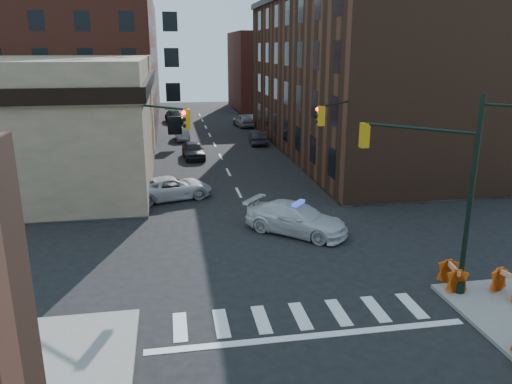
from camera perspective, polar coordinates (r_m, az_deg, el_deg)
name	(u,v)px	position (r m, az deg, el deg)	size (l,w,h in m)	color
ground	(266,247)	(25.39, 1.16, -6.35)	(140.00, 140.00, 0.00)	black
sidewalk_ne	(402,130)	(62.92, 16.30, 6.77)	(34.00, 54.50, 0.15)	gray
apartment_block	(40,26)	(64.56, -23.47, 16.99)	(25.00, 25.00, 24.00)	maroon
commercial_row_ne	(357,77)	(48.83, 11.44, 12.72)	(14.00, 34.00, 14.00)	#472B1C
filler_nw	(93,58)	(85.78, -18.17, 14.32)	(20.00, 18.00, 16.00)	brown
filler_ne	(283,71)	(83.17, 3.07, 13.66)	(16.00, 16.00, 12.00)	maroon
signal_pole_se	(443,182)	(21.06, 20.60, 1.06)	(5.40, 5.27, 8.00)	black
signal_pole_nw	(147,147)	(28.88, -12.39, 5.06)	(3.58, 3.67, 8.00)	black
signal_pole_ne	(344,140)	(30.67, 10.08, 5.83)	(3.67, 3.58, 8.00)	black
tree_ne_near	(290,112)	(50.84, 3.91, 9.15)	(3.00, 3.00, 4.85)	black
tree_ne_far	(274,103)	(58.59, 2.04, 10.12)	(3.00, 3.00, 4.85)	black
police_car	(296,219)	(27.09, 4.63, -3.05)	(2.32, 5.70, 1.65)	silver
pickup	(171,188)	(33.58, -9.64, 0.47)	(2.49, 5.40, 1.50)	silver
parked_car_wnear	(193,150)	(45.66, -7.18, 4.77)	(1.78, 4.43, 1.51)	black
parked_car_wfar	(182,134)	(55.02, -8.46, 6.58)	(1.41, 4.06, 1.34)	gray
parked_car_wdeep	(175,116)	(68.53, -9.27, 8.54)	(2.20, 5.40, 1.57)	black
parked_car_enear	(258,137)	(52.14, 0.17, 6.28)	(1.51, 4.33, 1.43)	black
parked_car_efar	(244,120)	(63.79, -1.43, 8.20)	(1.91, 4.74, 1.62)	#92949A
pedestrian_a	(127,200)	(30.39, -14.57, -0.92)	(0.66, 0.43, 1.81)	black
pedestrian_b	(96,193)	(32.68, -17.83, -0.16)	(0.79, 0.61, 1.62)	black
pedestrian_c	(42,203)	(31.15, -23.26, -1.18)	(1.15, 0.48, 1.96)	#202431
barrel_road	(283,210)	(29.42, 3.13, -2.09)	(0.57, 0.57, 1.02)	red
barrel_bank	(158,196)	(32.91, -11.18, -0.46)	(0.52, 0.52, 0.92)	red
barricade_se_a	(452,276)	(22.42, 21.53, -8.96)	(1.30, 0.65, 0.98)	#D45C09
barricade_se_b	(509,285)	(22.56, 26.96, -9.46)	(1.33, 0.66, 1.00)	#C03D09
barricade_nw_a	(141,200)	(31.98, -13.00, -0.89)	(1.08, 0.54, 0.81)	red
barricade_nw_b	(90,204)	(31.77, -18.46, -1.30)	(1.28, 0.64, 0.96)	#D73C0A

